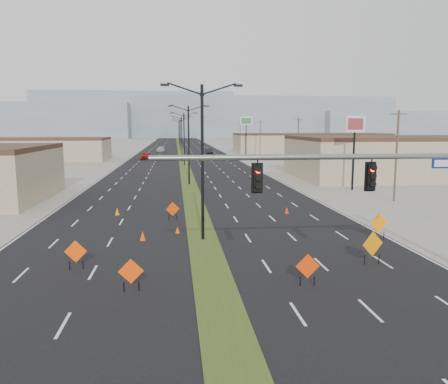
{
  "coord_description": "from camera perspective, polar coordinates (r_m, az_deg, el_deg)",
  "views": [
    {
      "loc": [
        -1.73,
        -15.96,
        7.36
      ],
      "look_at": [
        1.36,
        11.71,
        3.2
      ],
      "focal_mm": 35.0,
      "sensor_mm": 36.0,
      "label": 1
    }
  ],
  "objects": [
    {
      "name": "construction_sign_1",
      "position": [
        20.34,
        -12.06,
        -10.25
      ],
      "size": [
        1.14,
        0.11,
        1.52
      ],
      "rotation": [
        0.0,
        0.0,
        0.06
      ],
      "color": "#FF4105",
      "rests_on": "ground"
    },
    {
      "name": "pole_sign_east_near",
      "position": [
        53.22,
        16.71,
        7.75
      ],
      "size": [
        2.78,
        1.23,
        8.63
      ],
      "rotation": [
        0.0,
        0.0,
        0.33
      ],
      "color": "black",
      "rests_on": "ground"
    },
    {
      "name": "road_surface",
      "position": [
        116.21,
        -5.53,
        4.83
      ],
      "size": [
        25.0,
        400.0,
        0.02
      ],
      "primitive_type": "cube",
      "color": "black",
      "rests_on": "ground"
    },
    {
      "name": "car_mid",
      "position": [
        121.68,
        -1.96,
        5.36
      ],
      "size": [
        1.83,
        4.39,
        1.41
      ],
      "primitive_type": "imported",
      "rotation": [
        0.0,
        0.0,
        0.08
      ],
      "color": "black",
      "rests_on": "ground"
    },
    {
      "name": "streetlight_6",
      "position": [
        195.98,
        -5.92,
        7.89
      ],
      "size": [
        5.15,
        0.24,
        10.02
      ],
      "color": "black",
      "rests_on": "ground"
    },
    {
      "name": "building_se_near",
      "position": [
        70.81,
        24.01,
        4.04
      ],
      "size": [
        36.0,
        18.0,
        5.5
      ],
      "primitive_type": "cube",
      "color": "tan",
      "rests_on": "ground"
    },
    {
      "name": "streetlight_1",
      "position": [
        56.02,
        -4.63,
        6.49
      ],
      "size": [
        5.15,
        0.24,
        10.02
      ],
      "color": "black",
      "rests_on": "ground"
    },
    {
      "name": "streetlight_2",
      "position": [
        84.0,
        -5.23,
        7.14
      ],
      "size": [
        5.15,
        0.24,
        10.02
      ],
      "color": "black",
      "rests_on": "ground"
    },
    {
      "name": "streetlight_5",
      "position": [
        167.98,
        -5.84,
        7.8
      ],
      "size": [
        5.15,
        0.24,
        10.02
      ],
      "color": "black",
      "rests_on": "ground"
    },
    {
      "name": "median_strip",
      "position": [
        116.21,
        -5.53,
        4.83
      ],
      "size": [
        2.0,
        400.0,
        0.04
      ],
      "primitive_type": "cube",
      "color": "#314117",
      "rests_on": "ground"
    },
    {
      "name": "cone_0",
      "position": [
        29.09,
        -10.57,
        -5.65
      ],
      "size": [
        0.4,
        0.4,
        0.65
      ],
      "primitive_type": "cone",
      "rotation": [
        0.0,
        0.0,
        -0.02
      ],
      "color": "#EA4204",
      "rests_on": "ground"
    },
    {
      "name": "mesa_east",
      "position": [
        355.87,
        24.59,
        8.01
      ],
      "size": [
        160.0,
        50.0,
        18.0
      ],
      "primitive_type": "cube",
      "color": "gray",
      "rests_on": "ground"
    },
    {
      "name": "construction_sign_2",
      "position": [
        34.83,
        -6.72,
        -2.31
      ],
      "size": [
        1.06,
        0.4,
        1.48
      ],
      "rotation": [
        0.0,
        0.0,
        0.34
      ],
      "color": "#E23804",
      "rests_on": "ground"
    },
    {
      "name": "utility_pole_2",
      "position": [
        113.1,
        4.74,
        7.11
      ],
      "size": [
        1.6,
        0.2,
        9.0
      ],
      "color": "#4C3823",
      "rests_on": "ground"
    },
    {
      "name": "building_se_far",
      "position": [
        132.17,
        11.19,
        6.24
      ],
      "size": [
        44.0,
        16.0,
        5.0
      ],
      "primitive_type": "cube",
      "color": "tan",
      "rests_on": "ground"
    },
    {
      "name": "car_far",
      "position": [
        130.63,
        -8.27,
        5.53
      ],
      "size": [
        2.45,
        5.5,
        1.57
      ],
      "primitive_type": "imported",
      "rotation": [
        0.0,
        0.0,
        -0.05
      ],
      "color": "#ADB1B7",
      "rests_on": "ground"
    },
    {
      "name": "cone_2",
      "position": [
        37.78,
        8.21,
        -2.37
      ],
      "size": [
        0.44,
        0.44,
        0.59
      ],
      "primitive_type": "cone",
      "rotation": [
        0.0,
        0.0,
        0.29
      ],
      "color": "red",
      "rests_on": "ground"
    },
    {
      "name": "construction_sign_5",
      "position": [
        30.47,
        19.57,
        -3.95
      ],
      "size": [
        1.33,
        0.25,
        1.78
      ],
      "rotation": [
        0.0,
        0.0,
        0.16
      ],
      "color": "orange",
      "rests_on": "ground"
    },
    {
      "name": "construction_sign_4",
      "position": [
        24.9,
        18.85,
        -6.58
      ],
      "size": [
        1.31,
        0.48,
        1.83
      ],
      "rotation": [
        0.0,
        0.0,
        0.32
      ],
      "color": "orange",
      "rests_on": "ground"
    },
    {
      "name": "pole_sign_east_far",
      "position": [
        117.88,
        2.92,
        8.92
      ],
      "size": [
        3.3,
        0.63,
        10.06
      ],
      "rotation": [
        0.0,
        0.0,
        -0.08
      ],
      "color": "black",
      "rests_on": "ground"
    },
    {
      "name": "construction_sign_3",
      "position": [
        20.92,
        10.87,
        -9.65
      ],
      "size": [
        1.15,
        0.08,
        1.54
      ],
      "rotation": [
        0.0,
        0.0,
        0.03
      ],
      "color": "#E03604",
      "rests_on": "ground"
    },
    {
      "name": "ground",
      "position": [
        17.67,
        -0.19,
        -16.13
      ],
      "size": [
        600.0,
        600.0,
        0.0
      ],
      "primitive_type": "plane",
      "color": "gray",
      "rests_on": "ground"
    },
    {
      "name": "cone_3",
      "position": [
        37.85,
        -13.78,
        -2.48
      ],
      "size": [
        0.41,
        0.41,
        0.62
      ],
      "primitive_type": "cone",
      "rotation": [
        0.0,
        0.0,
        0.09
      ],
      "color": "orange",
      "rests_on": "ground"
    },
    {
      "name": "utility_pole_1",
      "position": [
        79.06,
        9.65,
        6.44
      ],
      "size": [
        1.6,
        0.2,
        9.0
      ],
      "color": "#4C3823",
      "rests_on": "ground"
    },
    {
      "name": "streetlight_4",
      "position": [
        139.99,
        -5.72,
        7.67
      ],
      "size": [
        5.15,
        0.24,
        10.02
      ],
      "color": "black",
      "rests_on": "ground"
    },
    {
      "name": "cone_1",
      "position": [
        30.69,
        -6.09,
        -4.92
      ],
      "size": [
        0.38,
        0.38,
        0.53
      ],
      "primitive_type": "cone",
      "rotation": [
        0.0,
        0.0,
        -0.22
      ],
      "color": "#FF4A05",
      "rests_on": "ground"
    },
    {
      "name": "utility_pole_0",
      "position": [
        46.45,
        21.6,
        4.59
      ],
      "size": [
        1.6,
        0.2,
        9.0
      ],
      "color": "#4C3823",
      "rests_on": "ground"
    },
    {
      "name": "streetlight_0",
      "position": [
        28.08,
        -2.84,
        4.52
      ],
      "size": [
        5.15,
        0.24,
        10.02
      ],
      "color": "black",
      "rests_on": "ground"
    },
    {
      "name": "construction_sign_0",
      "position": [
        24.07,
        -18.81,
        -7.5
      ],
      "size": [
        1.17,
        0.12,
        1.56
      ],
      "rotation": [
        0.0,
        0.0,
        -0.07
      ],
      "color": "#FF4605",
      "rests_on": "ground"
    },
    {
      "name": "building_sw_far",
      "position": [
        105.53,
        -23.13,
        5.05
      ],
      "size": [
        30.0,
        14.0,
        4.5
      ],
      "primitive_type": "cube",
      "color": "tan",
      "rests_on": "ground"
    },
    {
      "name": "mesa_backdrop",
      "position": [
        337.26,
        -11.35,
        9.81
      ],
      "size": [
        140.0,
        50.0,
        32.0
      ],
      "primitive_type": "cube",
      "color": "gray",
      "rests_on": "ground"
    },
    {
      "name": "streetlight_3",
      "position": [
        111.99,
        -5.53,
        7.47
      ],
      "size": [
        5.15,
        0.24,
        10.02
      ],
      "color": "black",
      "rests_on": "ground"
    },
    {
      "name": "mesa_center",
      "position": [
        318.78,
        1.17,
        9.7
      ],
      "size": [
        220.0,
        50.0,
        28.0
      ],
      "primitive_type": "cube",
      "color": "gray",
      "rests_on": "ground"
    },
    {
      "name": "car_left",
      "position": [
        101.44,
        -10.17,
        4.68
      ],
      "size": [
        2.52,
        5.03,
        1.65
      ],
      "primitive_type": "imported",
      "rotation": [
        0.0,
        0.0,
        -0.12
      ],
      "color": "maroon",
      "rests_on": "ground"
    },
    {
      "name": "utility_pole_3",
      "position": [
        147.6,
        2.11,
        7.46
      ],
      "size": [
        1.6,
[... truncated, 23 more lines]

